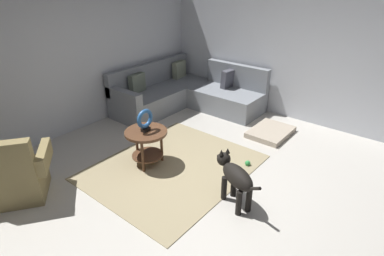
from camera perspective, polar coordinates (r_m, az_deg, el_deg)
ground_plane at (r=4.10m, az=2.63°, el=-12.12°), size 6.00×6.00×0.10m
wall_back at (r=5.59m, az=-22.65°, el=12.55°), size 6.00×0.12×2.70m
wall_right at (r=5.97m, az=20.52°, el=13.66°), size 0.12×6.00×2.70m
area_rug at (r=4.52m, az=-3.40°, el=-7.16°), size 2.30×1.90×0.01m
sectional_couch at (r=6.41m, az=-1.17°, el=6.24°), size 2.20×2.25×0.88m
armchair at (r=4.34m, az=-29.69°, el=-7.64°), size 1.00×0.95×0.88m
side_table at (r=4.43m, az=-8.39°, el=-1.96°), size 0.60×0.60×0.54m
torus_sculpture at (r=4.30m, az=-8.64°, el=1.50°), size 0.28×0.08×0.33m
dog_bed_mat at (r=5.56m, az=14.23°, el=-0.71°), size 0.80×0.60×0.09m
dog at (r=3.71m, az=7.94°, el=-8.84°), size 0.41×0.80×0.63m
dog_toy_ball at (r=4.61m, az=10.19°, el=-6.38°), size 0.08×0.08×0.08m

